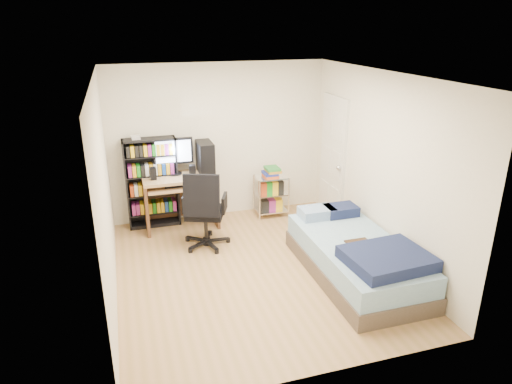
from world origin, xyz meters
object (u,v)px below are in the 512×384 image
object	(u,v)px
office_chair	(205,223)
bed	(357,257)
media_shelf	(152,182)
computer_desk	(186,179)

from	to	relation	value
office_chair	bed	world-z (taller)	office_chair
media_shelf	office_chair	xyz separation A→B (m)	(0.64, -0.98, -0.36)
media_shelf	computer_desk	bearing A→B (deg)	-12.36
media_shelf	office_chair	size ratio (longest dim) A/B	1.28
computer_desk	bed	bearing A→B (deg)	-51.39
computer_desk	office_chair	world-z (taller)	computer_desk
computer_desk	bed	xyz separation A→B (m)	(1.79, -2.25, -0.49)
media_shelf	computer_desk	size ratio (longest dim) A/B	1.05
computer_desk	office_chair	size ratio (longest dim) A/B	1.22
office_chair	bed	size ratio (longest dim) A/B	0.53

